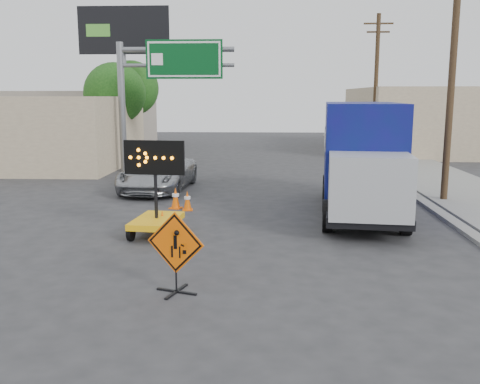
# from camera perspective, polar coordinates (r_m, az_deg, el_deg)

# --- Properties ---
(ground) EXTENTS (100.00, 100.00, 0.00)m
(ground) POSITION_cam_1_polar(r_m,az_deg,el_deg) (11.23, -3.68, -10.79)
(ground) COLOR #2D2D30
(ground) RESTS_ON ground
(curb_right) EXTENTS (0.40, 60.00, 0.12)m
(curb_right) POSITION_cam_1_polar(r_m,az_deg,el_deg) (26.40, 15.93, 1.18)
(curb_right) COLOR gray
(curb_right) RESTS_ON ground
(sidewalk_right) EXTENTS (4.00, 60.00, 0.15)m
(sidewalk_right) POSITION_cam_1_polar(r_m,az_deg,el_deg) (27.01, 20.69, 1.14)
(sidewalk_right) COLOR gray
(sidewalk_right) RESTS_ON ground
(storefront_left_near) EXTENTS (14.00, 10.00, 4.00)m
(storefront_left_near) POSITION_cam_1_polar(r_m,az_deg,el_deg) (34.08, -23.80, 5.94)
(storefront_left_near) COLOR #C3B18D
(storefront_left_near) RESTS_ON ground
(storefront_left_far) EXTENTS (12.00, 10.00, 4.40)m
(storefront_left_far) POSITION_cam_1_polar(r_m,az_deg,el_deg) (47.32, -17.32, 7.54)
(storefront_left_far) COLOR gray
(storefront_left_far) RESTS_ON ground
(building_right_far) EXTENTS (10.00, 14.00, 4.60)m
(building_right_far) POSITION_cam_1_polar(r_m,az_deg,el_deg) (42.12, 19.28, 7.29)
(building_right_far) COLOR #C3B18D
(building_right_far) RESTS_ON ground
(highway_gantry) EXTENTS (6.18, 0.38, 6.90)m
(highway_gantry) POSITION_cam_1_polar(r_m,az_deg,el_deg) (28.95, -8.59, 12.17)
(highway_gantry) COLOR slate
(highway_gantry) RESTS_ON ground
(billboard) EXTENTS (6.10, 0.54, 9.85)m
(billboard) POSITION_cam_1_polar(r_m,az_deg,el_deg) (37.68, -12.27, 15.05)
(billboard) COLOR slate
(billboard) RESTS_ON ground
(utility_pole_near) EXTENTS (1.80, 0.26, 9.00)m
(utility_pole_near) POSITION_cam_1_polar(r_m,az_deg,el_deg) (21.51, 21.66, 11.27)
(utility_pole_near) COLOR #422E1C
(utility_pole_near) RESTS_ON ground
(utility_pole_far) EXTENTS (1.80, 0.26, 9.00)m
(utility_pole_far) POSITION_cam_1_polar(r_m,az_deg,el_deg) (35.08, 14.29, 10.98)
(utility_pole_far) COLOR #422E1C
(utility_pole_far) RESTS_ON ground
(tree_left_near) EXTENTS (3.71, 3.71, 6.03)m
(tree_left_near) POSITION_cam_1_polar(r_m,az_deg,el_deg) (33.70, -13.21, 10.18)
(tree_left_near) COLOR #422E1C
(tree_left_near) RESTS_ON ground
(tree_left_far) EXTENTS (4.10, 4.10, 6.66)m
(tree_left_far) POSITION_cam_1_polar(r_m,az_deg,el_deg) (41.69, -11.51, 10.79)
(tree_left_far) COLOR #422E1C
(tree_left_far) RESTS_ON ground
(construction_sign) EXTENTS (1.23, 0.89, 1.71)m
(construction_sign) POSITION_cam_1_polar(r_m,az_deg,el_deg) (11.07, -6.88, -6.21)
(construction_sign) COLOR black
(construction_sign) RESTS_ON ground
(arrow_board) EXTENTS (1.76, 2.07, 2.79)m
(arrow_board) POSITION_cam_1_polar(r_m,az_deg,el_deg) (15.70, -8.90, -2.39)
(arrow_board) COLOR #FFB50E
(arrow_board) RESTS_ON ground
(pickup_truck) EXTENTS (2.81, 5.62, 1.53)m
(pickup_truck) POSITION_cam_1_polar(r_m,az_deg,el_deg) (23.28, -8.72, 2.04)
(pickup_truck) COLOR #9EA0A4
(pickup_truck) RESTS_ON ground
(box_truck) EXTENTS (3.16, 8.19, 3.79)m
(box_truck) POSITION_cam_1_polar(r_m,az_deg,el_deg) (18.70, 12.78, 2.89)
(box_truck) COLOR black
(box_truck) RESTS_ON ground
(cone_a) EXTENTS (0.41, 0.41, 0.68)m
(cone_a) POSITION_cam_1_polar(r_m,az_deg,el_deg) (15.25, -6.89, -3.83)
(cone_a) COLOR #FF6105
(cone_a) RESTS_ON ground
(cone_b) EXTENTS (0.37, 0.37, 0.70)m
(cone_b) POSITION_cam_1_polar(r_m,az_deg,el_deg) (16.01, -8.28, -3.15)
(cone_b) COLOR #FF6105
(cone_b) RESTS_ON ground
(cone_c) EXTENTS (0.41, 0.41, 0.71)m
(cone_c) POSITION_cam_1_polar(r_m,az_deg,el_deg) (19.12, -5.63, -0.90)
(cone_c) COLOR #FF6105
(cone_c) RESTS_ON ground
(cone_d) EXTENTS (0.48, 0.48, 0.77)m
(cone_d) POSITION_cam_1_polar(r_m,az_deg,el_deg) (19.46, -6.89, -0.63)
(cone_d) COLOR #FF6105
(cone_d) RESTS_ON ground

